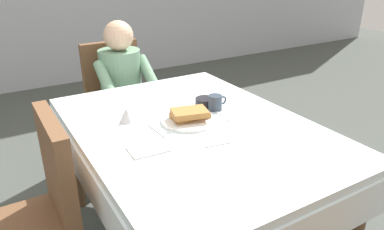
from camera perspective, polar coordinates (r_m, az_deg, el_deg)
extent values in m
cube|color=silver|center=(1.84, 0.22, -2.18)|extent=(1.10, 1.50, 0.04)
cube|color=silver|center=(2.51, -8.73, 1.99)|extent=(1.10, 0.01, 0.18)
cube|color=silver|center=(1.71, -16.21, -9.56)|extent=(0.01, 1.50, 0.18)
cube|color=silver|center=(2.20, 12.76, -1.51)|extent=(0.01, 1.50, 0.18)
cylinder|color=brown|center=(2.42, -17.90, -6.55)|extent=(0.07, 0.07, 0.70)
cylinder|color=brown|center=(2.73, 1.42, -1.79)|extent=(0.07, 0.07, 0.70)
cube|color=brown|center=(2.85, -10.81, 0.52)|extent=(0.44, 0.44, 0.05)
cube|color=brown|center=(2.94, -12.59, 6.59)|extent=(0.44, 0.06, 0.48)
cylinder|color=#2D2319|center=(2.85, -5.80, -4.13)|extent=(0.04, 0.04, 0.40)
cylinder|color=#2D2319|center=(2.74, -12.64, -5.83)|extent=(0.04, 0.04, 0.40)
cylinder|color=#2D2319|center=(3.15, -8.62, -1.50)|extent=(0.04, 0.04, 0.40)
cylinder|color=#2D2319|center=(3.05, -14.85, -2.92)|extent=(0.04, 0.04, 0.40)
cylinder|color=gray|center=(2.75, -11.06, 5.29)|extent=(0.30, 0.30, 0.46)
sphere|color=#D8AD8C|center=(2.64, -11.47, 12.09)|extent=(0.21, 0.21, 0.21)
cylinder|color=gray|center=(2.66, -6.86, 6.53)|extent=(0.08, 0.29, 0.23)
cylinder|color=gray|center=(2.55, -13.44, 5.33)|extent=(0.08, 0.29, 0.23)
cylinder|color=#383D51|center=(2.79, -7.50, -4.31)|extent=(0.10, 0.10, 0.45)
cylinder|color=#383D51|center=(2.74, -10.57, -5.07)|extent=(0.10, 0.10, 0.45)
cube|color=brown|center=(1.65, -20.35, -8.14)|extent=(0.06, 0.44, 0.48)
cylinder|color=white|center=(1.87, -0.55, -0.79)|extent=(0.28, 0.28, 0.02)
cube|color=#A36B33|center=(1.87, -0.31, -0.09)|extent=(0.19, 0.12, 0.02)
cube|color=#A36B33|center=(1.84, -0.44, 0.36)|extent=(0.20, 0.16, 0.03)
cylinder|color=#333D4C|center=(2.00, 3.65, 1.94)|extent=(0.08, 0.08, 0.08)
torus|color=#333D4C|center=(2.03, 4.82, 2.32)|extent=(0.05, 0.01, 0.05)
cylinder|color=black|center=(2.07, 2.03, 2.07)|extent=(0.11, 0.11, 0.04)
cone|color=silver|center=(1.88, -10.20, 0.00)|extent=(0.08, 0.08, 0.07)
cube|color=silver|center=(1.77, -5.53, -2.46)|extent=(0.02, 0.18, 0.00)
cube|color=silver|center=(1.95, 4.58, 0.03)|extent=(0.03, 0.20, 0.00)
cube|color=silver|center=(1.64, 4.00, -4.65)|extent=(0.15, 0.04, 0.00)
cube|color=white|center=(1.61, -6.82, -5.31)|extent=(0.18, 0.13, 0.01)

